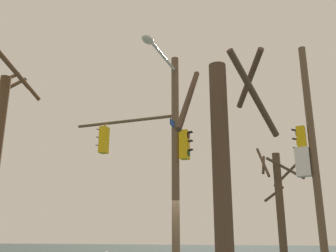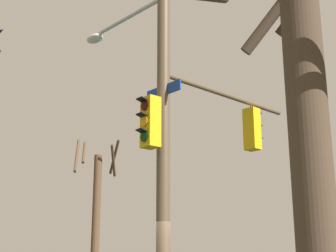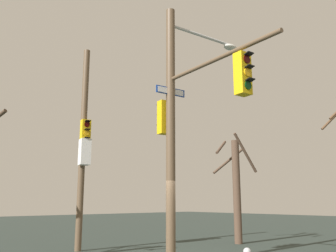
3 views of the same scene
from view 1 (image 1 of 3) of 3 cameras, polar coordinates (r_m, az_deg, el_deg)
main_signal_pole_assembly at (r=14.11m, az=-0.76°, el=-2.87°), size 3.63×5.04×8.20m
secondary_pole_assembly at (r=14.15m, az=20.87°, el=-3.89°), size 0.51×0.80×8.22m
bare_tree_behind_pole at (r=18.55m, az=16.69°, el=-10.91°), size 2.34×2.15×5.51m
bare_tree_across_street at (r=7.27m, az=8.36°, el=-6.08°), size 2.10×1.94×4.94m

